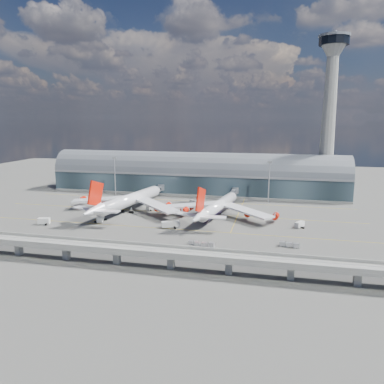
% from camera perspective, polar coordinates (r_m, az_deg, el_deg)
% --- Properties ---
extents(ground, '(500.00, 500.00, 0.00)m').
position_cam_1_polar(ground, '(187.32, -4.46, -4.62)').
color(ground, '#474744').
rests_on(ground, ground).
extents(taxi_lines, '(200.00, 80.12, 0.01)m').
position_cam_1_polar(taxi_lines, '(207.79, -2.66, -3.00)').
color(taxi_lines, gold).
rests_on(taxi_lines, ground).
extents(terminal, '(200.00, 30.00, 28.00)m').
position_cam_1_polar(terminal, '(258.73, 0.62, 2.42)').
color(terminal, '#1E2B32').
rests_on(terminal, ground).
extents(control_tower, '(19.00, 19.00, 103.00)m').
position_cam_1_polar(control_tower, '(256.73, 20.12, 10.71)').
color(control_tower, gray).
rests_on(control_tower, ground).
extents(guideway, '(220.00, 8.50, 7.20)m').
position_cam_1_polar(guideway, '(136.73, -11.41, -8.58)').
color(guideway, gray).
rests_on(guideway, ground).
extents(floodlight_mast_left, '(3.00, 0.70, 25.70)m').
position_cam_1_polar(floodlight_mast_left, '(252.41, -11.68, 2.49)').
color(floodlight_mast_left, gray).
rests_on(floodlight_mast_left, ground).
extents(floodlight_mast_right, '(3.00, 0.70, 25.70)m').
position_cam_1_polar(floodlight_mast_right, '(230.00, 11.65, 1.65)').
color(floodlight_mast_right, gray).
rests_on(floodlight_mast_right, ground).
extents(airliner_left, '(69.64, 73.33, 22.45)m').
position_cam_1_polar(airliner_left, '(208.39, -9.76, -1.30)').
color(airliner_left, white).
rests_on(airliner_left, ground).
extents(airliner_right, '(62.85, 65.76, 20.93)m').
position_cam_1_polar(airliner_right, '(195.19, 3.90, -2.31)').
color(airliner_right, white).
rests_on(airliner_right, ground).
extents(jet_bridge_left, '(4.40, 28.00, 7.25)m').
position_cam_1_polar(jet_bridge_left, '(241.59, -5.50, 0.25)').
color(jet_bridge_left, gray).
rests_on(jet_bridge_left, ground).
extents(jet_bridge_right, '(4.40, 32.00, 7.25)m').
position_cam_1_polar(jet_bridge_right, '(229.16, 6.23, -0.37)').
color(jet_bridge_right, gray).
rests_on(jet_bridge_right, ground).
extents(service_truck_0, '(4.58, 8.15, 3.21)m').
position_cam_1_polar(service_truck_0, '(193.10, -13.75, -3.92)').
color(service_truck_0, silver).
rests_on(service_truck_0, ground).
extents(service_truck_1, '(6.05, 3.83, 3.25)m').
position_cam_1_polar(service_truck_1, '(196.32, -21.64, -4.16)').
color(service_truck_1, silver).
rests_on(service_truck_1, ground).
extents(service_truck_2, '(8.57, 5.69, 3.02)m').
position_cam_1_polar(service_truck_2, '(177.96, -3.29, -4.93)').
color(service_truck_2, silver).
rests_on(service_truck_2, ground).
extents(service_truck_3, '(4.96, 6.04, 2.78)m').
position_cam_1_polar(service_truck_3, '(185.11, 16.08, -4.78)').
color(service_truck_3, silver).
rests_on(service_truck_3, ground).
extents(service_truck_4, '(3.11, 4.96, 2.66)m').
position_cam_1_polar(service_truck_4, '(211.54, -6.45, -2.42)').
color(service_truck_4, silver).
rests_on(service_truck_4, ground).
extents(service_truck_5, '(6.42, 6.03, 3.08)m').
position_cam_1_polar(service_truck_5, '(221.35, 0.41, -1.67)').
color(service_truck_5, silver).
rests_on(service_truck_5, ground).
extents(cargo_train_0, '(4.29, 1.47, 1.45)m').
position_cam_1_polar(cargo_train_0, '(154.94, 0.15, -7.73)').
color(cargo_train_0, gray).
rests_on(cargo_train_0, ground).
extents(cargo_train_1, '(8.44, 2.79, 1.85)m').
position_cam_1_polar(cargo_train_1, '(151.92, 1.90, -8.04)').
color(cargo_train_1, gray).
rests_on(cargo_train_1, ground).
extents(cargo_train_2, '(8.26, 3.11, 1.81)m').
position_cam_1_polar(cargo_train_2, '(156.69, 14.59, -7.81)').
color(cargo_train_2, gray).
rests_on(cargo_train_2, ground).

